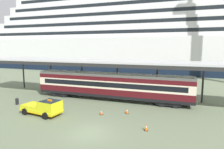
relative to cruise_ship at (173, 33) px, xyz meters
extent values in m
plane|color=#657156|center=(-4.99, -52.15, -12.60)|extent=(400.00, 400.00, 0.00)
cube|color=black|center=(0.06, 0.01, -10.95)|extent=(142.60, 23.26, 3.30)
cube|color=silver|center=(0.06, 0.01, -5.44)|extent=(142.60, 23.26, 7.71)
cube|color=silver|center=(0.06, 0.01, -0.18)|extent=(131.19, 21.40, 2.82)
cube|color=black|center=(0.06, -10.64, -0.03)|extent=(125.49, 0.12, 1.01)
cube|color=silver|center=(0.06, 0.01, 2.64)|extent=(125.94, 20.54, 2.82)
cube|color=black|center=(0.06, -10.21, 2.78)|extent=(120.47, 0.12, 1.01)
cube|color=silver|center=(0.06, 0.01, 5.46)|extent=(120.69, 19.69, 2.82)
cube|color=black|center=(0.06, -9.78, 5.60)|extent=(115.45, 0.12, 1.01)
cube|color=silver|center=(0.06, 0.01, 8.27)|extent=(115.45, 18.83, 2.82)
cube|color=#BCBCBC|center=(-7.04, -39.80, -6.68)|extent=(45.90, 5.99, 0.25)
cube|color=#272727|center=(-7.04, -42.70, -7.06)|extent=(45.90, 0.20, 0.50)
cylinder|color=#272727|center=(-26.71, -37.20, -9.70)|extent=(0.28, 0.28, 5.79)
cylinder|color=#272727|center=(-20.15, -37.20, -9.70)|extent=(0.28, 0.28, 5.79)
cylinder|color=#272727|center=(-13.59, -37.20, -9.70)|extent=(0.28, 0.28, 5.79)
cylinder|color=#272727|center=(-7.04, -37.20, -9.70)|extent=(0.28, 0.28, 5.79)
cylinder|color=#272727|center=(-0.48, -37.20, -9.70)|extent=(0.28, 0.28, 5.79)
cylinder|color=#272727|center=(6.08, -37.20, -9.70)|extent=(0.28, 0.28, 5.79)
cube|color=black|center=(-7.04, -40.30, -11.75)|extent=(24.03, 2.80, 0.40)
cube|color=#470F14|center=(-7.04, -40.30, -11.10)|extent=(24.03, 2.80, 0.90)
cube|color=beige|center=(-7.04, -40.30, -10.05)|extent=(24.03, 2.80, 1.20)
cube|color=black|center=(-7.04, -41.67, -10.00)|extent=(22.11, 0.08, 0.72)
cube|color=#470F14|center=(-7.04, -40.30, -9.15)|extent=(24.03, 2.80, 0.60)
cube|color=#B0B0B0|center=(-7.04, -40.30, -8.67)|extent=(24.03, 2.69, 0.36)
cube|color=black|center=(-15.69, -40.30, -12.15)|extent=(3.20, 2.35, 0.50)
cylinder|color=black|center=(-16.59, -41.48, -12.18)|extent=(0.84, 0.12, 0.84)
cylinder|color=black|center=(-14.79, -41.48, -12.18)|extent=(0.84, 0.12, 0.84)
cube|color=black|center=(1.62, -40.30, -12.15)|extent=(3.20, 2.35, 0.50)
cylinder|color=black|center=(0.72, -41.48, -12.18)|extent=(0.84, 0.12, 0.84)
cylinder|color=black|center=(2.52, -41.48, -12.18)|extent=(0.84, 0.12, 0.84)
cube|color=yellow|center=(-12.76, -49.35, -12.02)|extent=(5.41, 2.65, 0.36)
cube|color=#F2B20C|center=(-12.76, -49.35, -12.15)|extent=(5.42, 2.67, 0.12)
cube|color=yellow|center=(-11.32, -49.53, -11.29)|extent=(2.52, 2.20, 1.10)
cube|color=#19232D|center=(-11.32, -49.53, -10.94)|extent=(2.30, 2.09, 0.44)
cube|color=orange|center=(-11.32, -49.53, -10.66)|extent=(0.58, 0.27, 0.16)
cube|color=yellow|center=(-13.79, -49.21, -11.66)|extent=(3.14, 2.28, 0.36)
cylinder|color=black|center=(-10.98, -48.57, -12.20)|extent=(0.83, 0.35, 0.80)
cylinder|color=black|center=(-11.24, -50.55, -12.20)|extent=(0.83, 0.35, 0.80)
cylinder|color=black|center=(-14.28, -48.14, -12.20)|extent=(0.83, 0.35, 0.80)
cylinder|color=black|center=(-14.54, -50.12, -12.20)|extent=(0.83, 0.35, 0.80)
cube|color=black|center=(0.03, -49.78, -12.58)|extent=(0.36, 0.36, 0.04)
cone|color=#EA590F|center=(0.03, -49.78, -12.25)|extent=(0.30, 0.30, 0.62)
cylinder|color=white|center=(0.03, -49.78, -12.22)|extent=(0.17, 0.17, 0.09)
cube|color=black|center=(-5.86, -47.02, -12.58)|extent=(0.36, 0.36, 0.04)
cone|color=#EA590F|center=(-5.86, -47.02, -12.28)|extent=(0.30, 0.30, 0.56)
cylinder|color=white|center=(-5.86, -47.02, -12.25)|extent=(0.17, 0.17, 0.08)
cube|color=black|center=(-3.03, -45.60, -12.58)|extent=(0.36, 0.36, 0.04)
cone|color=#EA590F|center=(-3.03, -45.60, -12.26)|extent=(0.30, 0.30, 0.60)
cylinder|color=white|center=(-3.03, -45.60, -12.23)|extent=(0.17, 0.17, 0.08)
cylinder|color=black|center=(-18.81, -47.02, -12.25)|extent=(0.44, 0.44, 0.70)
sphere|color=black|center=(-18.81, -47.02, -11.88)|extent=(0.48, 0.48, 0.48)
camera|label=1|loc=(2.99, -68.31, -4.42)|focal=31.78mm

